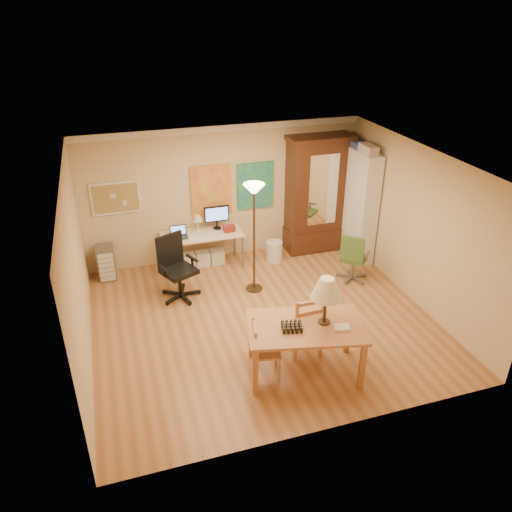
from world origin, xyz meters
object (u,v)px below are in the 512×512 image
object	(u,v)px
computer_desk	(203,246)
office_chair_green	(352,268)
armoire	(317,202)
bookshelf	(360,207)
office_chair_black	(179,281)
dining_table	(313,315)

from	to	relation	value
computer_desk	office_chair_green	distance (m)	2.92
office_chair_green	armoire	distance (m)	1.69
office_chair_green	bookshelf	bearing A→B (deg)	58.74
office_chair_black	bookshelf	bearing A→B (deg)	6.93
computer_desk	office_chair_black	distance (m)	1.22
computer_desk	office_chair_black	size ratio (longest dim) A/B	1.35
bookshelf	computer_desk	bearing A→B (deg)	169.74
computer_desk	bookshelf	size ratio (longest dim) A/B	0.71
computer_desk	armoire	xyz separation A→B (m)	(2.42, 0.08, 0.62)
office_chair_green	armoire	bearing A→B (deg)	94.97
armoire	bookshelf	size ratio (longest dim) A/B	1.09
office_chair_green	armoire	xyz separation A→B (m)	(-0.13, 1.49, 0.79)
dining_table	armoire	size ratio (longest dim) A/B	0.73
dining_table	office_chair_black	bearing A→B (deg)	119.79
computer_desk	office_chair_black	world-z (taller)	computer_desk
office_chair_black	office_chair_green	distance (m)	3.25
computer_desk	armoire	world-z (taller)	armoire
computer_desk	bookshelf	world-z (taller)	bookshelf
armoire	office_chair_green	bearing A→B (deg)	-85.03
computer_desk	armoire	bearing A→B (deg)	1.96
armoire	computer_desk	bearing A→B (deg)	-178.04
dining_table	bookshelf	size ratio (longest dim) A/B	0.80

